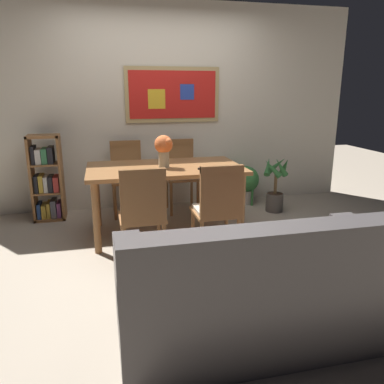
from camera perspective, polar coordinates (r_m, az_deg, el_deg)
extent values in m
plane|color=tan|center=(3.82, -0.79, -8.37)|extent=(12.00, 12.00, 0.00)
cube|color=beige|center=(5.07, -4.85, 12.57)|extent=(5.20, 0.10, 2.60)
cube|color=tan|center=(5.02, -2.90, 14.42)|extent=(1.22, 0.02, 0.69)
cube|color=red|center=(5.01, -2.87, 14.42)|extent=(1.12, 0.01, 0.59)
cube|color=gold|center=(4.97, -5.35, 13.77)|extent=(0.22, 0.00, 0.24)
cube|color=#263FA5|center=(5.04, -0.74, 14.84)|extent=(0.18, 0.00, 0.19)
cube|color=brown|center=(4.02, -4.08, 3.58)|extent=(1.62, 0.93, 0.04)
cylinder|color=brown|center=(3.70, -14.21, -3.87)|extent=(0.07, 0.07, 0.70)
cylinder|color=brown|center=(3.94, 7.48, -2.34)|extent=(0.07, 0.07, 0.70)
cylinder|color=brown|center=(4.44, -14.14, -0.67)|extent=(0.07, 0.07, 0.70)
cylinder|color=brown|center=(4.64, 4.14, 0.45)|extent=(0.07, 0.07, 0.70)
cube|color=brown|center=(3.49, 3.50, -3.07)|extent=(0.40, 0.40, 0.03)
cube|color=#C6B299|center=(3.48, 3.51, -2.64)|extent=(0.36, 0.36, 0.03)
cylinder|color=brown|center=(3.37, 1.48, -7.80)|extent=(0.04, 0.04, 0.42)
cylinder|color=brown|center=(3.47, 6.96, -7.24)|extent=(0.04, 0.04, 0.42)
cylinder|color=brown|center=(3.68, 0.13, -5.78)|extent=(0.04, 0.04, 0.42)
cylinder|color=brown|center=(3.77, 5.18, -5.33)|extent=(0.04, 0.04, 0.42)
cube|color=brown|center=(3.26, 4.48, 0.02)|extent=(0.38, 0.04, 0.46)
cube|color=brown|center=(3.21, 4.55, 3.46)|extent=(0.38, 0.05, 0.06)
cube|color=brown|center=(3.38, -7.54, -3.80)|extent=(0.40, 0.40, 0.03)
cube|color=#C6B299|center=(3.37, -7.56, -3.36)|extent=(0.36, 0.36, 0.03)
cylinder|color=brown|center=(3.29, -10.06, -8.65)|extent=(0.04, 0.04, 0.42)
cylinder|color=brown|center=(3.32, -4.15, -8.21)|extent=(0.04, 0.04, 0.42)
cylinder|color=brown|center=(3.61, -10.41, -6.49)|extent=(0.04, 0.04, 0.42)
cylinder|color=brown|center=(3.63, -5.02, -6.11)|extent=(0.04, 0.04, 0.42)
cube|color=brown|center=(3.14, -7.35, -0.66)|extent=(0.38, 0.04, 0.46)
cube|color=brown|center=(3.09, -7.47, 2.91)|extent=(0.38, 0.05, 0.06)
cube|color=brown|center=(4.82, -1.56, 2.13)|extent=(0.40, 0.40, 0.03)
cube|color=#C6B299|center=(4.82, -1.56, 2.44)|extent=(0.36, 0.36, 0.03)
cylinder|color=brown|center=(5.07, -0.05, 0.18)|extent=(0.04, 0.04, 0.42)
cylinder|color=brown|center=(5.01, -3.84, -0.06)|extent=(0.04, 0.04, 0.42)
cylinder|color=brown|center=(4.76, 0.89, -0.86)|extent=(0.04, 0.04, 0.42)
cylinder|color=brown|center=(4.69, -3.14, -1.13)|extent=(0.04, 0.04, 0.42)
cube|color=brown|center=(4.95, -2.01, 5.32)|extent=(0.38, 0.04, 0.46)
cube|color=brown|center=(4.92, -2.03, 7.62)|extent=(0.38, 0.05, 0.06)
cube|color=brown|center=(4.74, -9.67, 1.68)|extent=(0.40, 0.40, 0.03)
cube|color=#C6B299|center=(4.74, -9.68, 2.01)|extent=(0.36, 0.36, 0.03)
cylinder|color=brown|center=(4.97, -7.74, -0.27)|extent=(0.04, 0.04, 0.42)
cylinder|color=brown|center=(4.96, -11.65, -0.51)|extent=(0.04, 0.04, 0.42)
cylinder|color=brown|center=(4.65, -7.31, -1.37)|extent=(0.04, 0.04, 0.42)
cylinder|color=brown|center=(4.63, -11.49, -1.63)|extent=(0.04, 0.04, 0.42)
cube|color=brown|center=(4.87, -9.94, 4.94)|extent=(0.38, 0.04, 0.46)
cube|color=brown|center=(4.84, -10.05, 7.27)|extent=(0.38, 0.05, 0.06)
cube|color=#514C4C|center=(2.58, 10.10, -16.07)|extent=(1.80, 0.84, 0.40)
cube|color=#514C4C|center=(2.13, 14.05, -10.59)|extent=(1.80, 0.20, 0.44)
cube|color=#514C4C|center=(2.26, -9.18, -11.89)|extent=(0.18, 0.80, 0.22)
cube|color=#514C4C|center=(2.85, 25.69, -7.41)|extent=(0.18, 0.80, 0.22)
cube|color=#334C72|center=(2.13, 1.08, -11.98)|extent=(0.32, 0.16, 0.33)
cube|color=#8C6B4C|center=(2.27, 12.33, -10.51)|extent=(0.32, 0.16, 0.33)
cube|color=maroon|center=(2.49, 21.85, -8.94)|extent=(0.32, 0.16, 0.33)
cube|color=brown|center=(4.85, -22.92, 1.86)|extent=(0.03, 0.28, 1.02)
cube|color=brown|center=(4.80, -19.05, 2.12)|extent=(0.03, 0.28, 1.02)
cube|color=brown|center=(4.95, -20.45, -3.60)|extent=(0.36, 0.28, 0.03)
cube|color=brown|center=(4.74, -21.57, 7.82)|extent=(0.36, 0.28, 0.03)
cube|color=brown|center=(4.86, -20.81, 0.04)|extent=(0.30, 0.28, 0.02)
cube|color=brown|center=(4.79, -21.19, 3.97)|extent=(0.30, 0.28, 0.02)
cube|color=#2D4C8C|center=(4.94, -21.93, -2.52)|extent=(0.04, 0.22, 0.18)
cube|color=gold|center=(4.93, -21.29, -2.59)|extent=(0.05, 0.22, 0.16)
cube|color=gold|center=(4.92, -20.68, -2.42)|extent=(0.04, 0.22, 0.18)
cube|color=#595960|center=(4.91, -20.05, -2.22)|extent=(0.06, 0.22, 0.21)
cube|color=#7F3F72|center=(4.91, -19.31, -2.37)|extent=(0.04, 0.22, 0.18)
cube|color=black|center=(4.85, -22.30, 1.22)|extent=(0.04, 0.22, 0.20)
cube|color=gold|center=(4.84, -21.69, 1.27)|extent=(0.05, 0.22, 0.20)
cube|color=beige|center=(4.84, -21.07, 1.21)|extent=(0.04, 0.22, 0.19)
cube|color=black|center=(4.83, -20.45, 1.24)|extent=(0.05, 0.22, 0.18)
cube|color=#B2332D|center=(4.82, -19.70, 1.26)|extent=(0.06, 0.22, 0.18)
cube|color=black|center=(4.79, -22.74, 5.21)|extent=(0.04, 0.22, 0.21)
cube|color=beige|center=(4.78, -22.07, 5.03)|extent=(0.06, 0.22, 0.17)
cube|color=#337247|center=(4.77, -21.26, 5.13)|extent=(0.06, 0.22, 0.18)
cube|color=black|center=(4.76, -20.47, 5.29)|extent=(0.06, 0.22, 0.19)
cylinder|color=#B2ADA3|center=(5.29, 7.98, -0.65)|extent=(0.24, 0.24, 0.19)
cylinder|color=#332319|center=(5.27, 8.02, 0.25)|extent=(0.22, 0.22, 0.02)
sphere|color=#387F3D|center=(5.23, 8.08, 1.90)|extent=(0.36, 0.36, 0.36)
cylinder|color=#387F3D|center=(5.19, 9.04, -0.91)|extent=(0.03, 0.03, 0.26)
cylinder|color=#387F3D|center=(5.40, 8.84, -0.16)|extent=(0.03, 0.03, 0.24)
cylinder|color=#4C4742|center=(5.01, 12.31, -1.52)|extent=(0.22, 0.22, 0.24)
cylinder|color=#332319|center=(4.98, 12.38, -0.33)|extent=(0.20, 0.20, 0.02)
cylinder|color=brown|center=(4.94, 12.47, 1.21)|extent=(0.04, 0.04, 0.26)
cone|color=#2D6B33|center=(4.93, 13.83, 3.83)|extent=(0.11, 0.25, 0.26)
cone|color=#2D6B33|center=(5.01, 12.65, 3.99)|extent=(0.26, 0.19, 0.24)
cone|color=#2D6B33|center=(4.90, 11.38, 3.81)|extent=(0.19, 0.24, 0.24)
cone|color=#2D6B33|center=(4.79, 12.05, 3.47)|extent=(0.23, 0.24, 0.24)
cone|color=#2D6B33|center=(4.82, 13.23, 3.68)|extent=(0.22, 0.11, 0.26)
cylinder|color=tan|center=(3.96, -4.27, 4.97)|extent=(0.11, 0.11, 0.18)
sphere|color=#D86633|center=(3.93, -4.31, 7.18)|extent=(0.19, 0.19, 0.19)
sphere|color=silver|center=(3.99, -5.00, 7.05)|extent=(0.06, 0.06, 0.06)
sphere|color=#D86633|center=(3.87, -3.57, 7.51)|extent=(0.08, 0.08, 0.08)
sphere|color=silver|center=(3.97, -3.32, 7.24)|extent=(0.06, 0.06, 0.06)
cube|color=black|center=(3.88, 1.91, 3.64)|extent=(0.16, 0.12, 0.02)
cube|color=gray|center=(3.88, 1.91, 3.81)|extent=(0.10, 0.08, 0.00)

